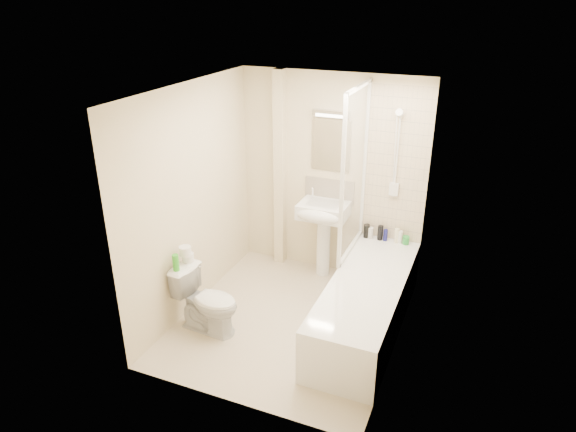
% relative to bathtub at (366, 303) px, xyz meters
% --- Properties ---
extents(floor, '(2.50, 2.50, 0.00)m').
position_rel_bathtub_xyz_m(floor, '(-0.75, -0.20, -0.29)').
color(floor, beige).
rests_on(floor, ground).
extents(wall_back, '(2.20, 0.02, 2.40)m').
position_rel_bathtub_xyz_m(wall_back, '(-0.75, 1.05, 0.91)').
color(wall_back, beige).
rests_on(wall_back, ground).
extents(wall_left, '(0.02, 2.50, 2.40)m').
position_rel_bathtub_xyz_m(wall_left, '(-1.85, -0.20, 0.91)').
color(wall_left, beige).
rests_on(wall_left, ground).
extents(wall_right, '(0.02, 2.50, 2.40)m').
position_rel_bathtub_xyz_m(wall_right, '(0.35, -0.20, 0.91)').
color(wall_right, beige).
rests_on(wall_right, ground).
extents(ceiling, '(2.20, 2.50, 0.02)m').
position_rel_bathtub_xyz_m(ceiling, '(-0.75, -0.20, 2.11)').
color(ceiling, white).
rests_on(ceiling, wall_back).
extents(tile_back, '(0.70, 0.01, 1.75)m').
position_rel_bathtub_xyz_m(tile_back, '(0.00, 1.04, 1.14)').
color(tile_back, beige).
rests_on(tile_back, wall_back).
extents(tile_right, '(0.01, 2.10, 1.75)m').
position_rel_bathtub_xyz_m(tile_right, '(0.34, 0.00, 1.14)').
color(tile_right, beige).
rests_on(tile_right, wall_right).
extents(pipe_boxing, '(0.12, 0.12, 2.40)m').
position_rel_bathtub_xyz_m(pipe_boxing, '(-1.37, 0.99, 0.91)').
color(pipe_boxing, beige).
rests_on(pipe_boxing, ground).
extents(splashback, '(0.60, 0.02, 0.30)m').
position_rel_bathtub_xyz_m(splashback, '(-0.76, 1.04, 0.74)').
color(splashback, beige).
rests_on(splashback, wall_back).
extents(mirror, '(0.46, 0.01, 0.60)m').
position_rel_bathtub_xyz_m(mirror, '(-0.76, 1.04, 1.29)').
color(mirror, white).
rests_on(mirror, wall_back).
extents(strip_light, '(0.42, 0.07, 0.07)m').
position_rel_bathtub_xyz_m(strip_light, '(-0.76, 1.02, 1.66)').
color(strip_light, silver).
rests_on(strip_light, wall_back).
extents(bathtub, '(0.70, 2.10, 0.55)m').
position_rel_bathtub_xyz_m(bathtub, '(0.00, 0.00, 0.00)').
color(bathtub, white).
rests_on(bathtub, ground).
extents(shower_screen, '(0.04, 0.92, 1.80)m').
position_rel_bathtub_xyz_m(shower_screen, '(-0.35, 0.60, 1.16)').
color(shower_screen, white).
rests_on(shower_screen, bathtub).
extents(shower_fixture, '(0.10, 0.16, 0.99)m').
position_rel_bathtub_xyz_m(shower_fixture, '(-0.00, 0.99, 1.26)').
color(shower_fixture, white).
rests_on(shower_fixture, wall_back).
extents(pedestal_sink, '(0.56, 0.50, 1.07)m').
position_rel_bathtub_xyz_m(pedestal_sink, '(-0.76, 0.81, 0.47)').
color(pedestal_sink, white).
rests_on(pedestal_sink, ground).
extents(bottle_black_a, '(0.07, 0.07, 0.16)m').
position_rel_bathtub_xyz_m(bottle_black_a, '(-0.26, 0.96, 0.34)').
color(bottle_black_a, black).
rests_on(bottle_black_a, bathtub).
extents(bottle_white_a, '(0.06, 0.06, 0.13)m').
position_rel_bathtub_xyz_m(bottle_white_a, '(-0.22, 0.96, 0.33)').
color(bottle_white_a, silver).
rests_on(bottle_white_a, bathtub).
extents(bottle_black_b, '(0.06, 0.06, 0.17)m').
position_rel_bathtub_xyz_m(bottle_black_b, '(-0.10, 0.96, 0.35)').
color(bottle_black_b, black).
rests_on(bottle_black_b, bathtub).
extents(bottle_blue, '(0.05, 0.05, 0.14)m').
position_rel_bathtub_xyz_m(bottle_blue, '(-0.04, 0.96, 0.33)').
color(bottle_blue, navy).
rests_on(bottle_blue, bathtub).
extents(bottle_cream, '(0.06, 0.06, 0.17)m').
position_rel_bathtub_xyz_m(bottle_cream, '(0.09, 0.96, 0.35)').
color(bottle_cream, '#F4ECBC').
rests_on(bottle_cream, bathtub).
extents(bottle_white_b, '(0.05, 0.05, 0.15)m').
position_rel_bathtub_xyz_m(bottle_white_b, '(0.13, 0.96, 0.34)').
color(bottle_white_b, white).
rests_on(bottle_white_b, bathtub).
extents(bottle_green, '(0.07, 0.07, 0.10)m').
position_rel_bathtub_xyz_m(bottle_green, '(0.19, 0.96, 0.31)').
color(bottle_green, green).
rests_on(bottle_green, bathtub).
extents(toilet, '(0.49, 0.73, 0.68)m').
position_rel_bathtub_xyz_m(toilet, '(-1.47, -0.63, 0.05)').
color(toilet, white).
rests_on(toilet, ground).
extents(toilet_roll_lower, '(0.12, 0.12, 0.09)m').
position_rel_bathtub_xyz_m(toilet_roll_lower, '(-1.73, -0.53, 0.43)').
color(toilet_roll_lower, white).
rests_on(toilet_roll_lower, toilet).
extents(toilet_roll_upper, '(0.12, 0.12, 0.10)m').
position_rel_bathtub_xyz_m(toilet_roll_upper, '(-1.73, -0.57, 0.53)').
color(toilet_roll_upper, white).
rests_on(toilet_roll_upper, toilet_roll_lower).
extents(green_bottle, '(0.06, 0.06, 0.17)m').
position_rel_bathtub_xyz_m(green_bottle, '(-1.74, -0.72, 0.47)').
color(green_bottle, green).
rests_on(green_bottle, toilet).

